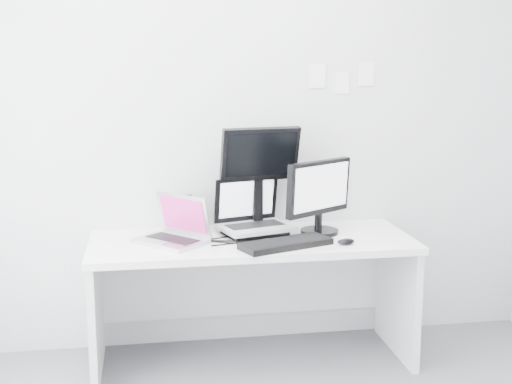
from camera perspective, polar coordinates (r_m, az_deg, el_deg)
back_wall at (r=4.09m, az=-1.11°, el=5.78°), size 3.60×0.00×3.60m
desk at (r=3.97m, az=-0.34°, el=-9.00°), size 1.80×0.70×0.73m
macbook at (r=3.76m, az=-7.13°, el=-2.22°), size 0.45×0.46×0.27m
speaker at (r=4.04m, az=-5.97°, el=-1.80°), size 0.13×0.13×0.21m
dell_laptop at (r=3.90m, az=-0.00°, el=-1.24°), size 0.47×0.41×0.33m
rear_monitor at (r=3.98m, az=0.25°, el=1.20°), size 0.48×0.24×0.63m
samsung_monitor at (r=3.95m, az=5.33°, el=-0.33°), size 0.52×0.45×0.44m
keyboard at (r=3.69m, az=2.49°, el=-4.31°), size 0.53×0.35×0.03m
mouse at (r=3.77m, az=7.46°, el=-4.09°), size 0.11×0.09×0.03m
wall_note_0 at (r=4.16m, az=5.12°, el=9.54°), size 0.10×0.00×0.14m
wall_note_1 at (r=4.20m, az=7.12°, el=8.97°), size 0.09×0.00×0.13m
wall_note_2 at (r=4.24m, az=9.10°, el=9.61°), size 0.10×0.00×0.14m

